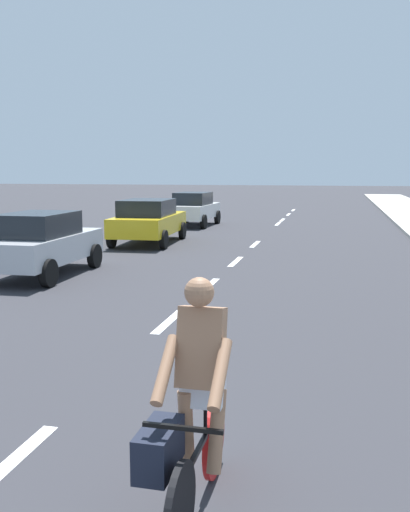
# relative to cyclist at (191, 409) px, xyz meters

# --- Properties ---
(ground_plane) EXTENTS (160.00, 160.00, 0.00)m
(ground_plane) POSITION_rel_cyclist_xyz_m (-1.76, 15.51, -0.83)
(ground_plane) COLOR #2D2D33
(lane_stripe_1) EXTENTS (0.16, 1.80, 0.01)m
(lane_stripe_1) POSITION_rel_cyclist_xyz_m (-1.76, 0.20, -0.83)
(lane_stripe_1) COLOR white
(lane_stripe_1) RESTS_ON ground
(lane_stripe_2) EXTENTS (0.16, 1.80, 0.01)m
(lane_stripe_2) POSITION_rel_cyclist_xyz_m (-1.76, 5.38, -0.83)
(lane_stripe_2) COLOR white
(lane_stripe_2) RESTS_ON ground
(lane_stripe_3) EXTENTS (0.16, 1.80, 0.01)m
(lane_stripe_3) POSITION_rel_cyclist_xyz_m (-1.76, 8.39, -0.83)
(lane_stripe_3) COLOR white
(lane_stripe_3) RESTS_ON ground
(lane_stripe_4) EXTENTS (0.16, 1.80, 0.01)m
(lane_stripe_4) POSITION_rel_cyclist_xyz_m (-1.76, 11.97, -0.83)
(lane_stripe_4) COLOR white
(lane_stripe_4) RESTS_ON ground
(lane_stripe_5) EXTENTS (0.16, 1.80, 0.01)m
(lane_stripe_5) POSITION_rel_cyclist_xyz_m (-1.76, 15.93, -0.83)
(lane_stripe_5) COLOR white
(lane_stripe_5) RESTS_ON ground
(lane_stripe_6) EXTENTS (0.16, 1.80, 0.01)m
(lane_stripe_6) POSITION_rel_cyclist_xyz_m (-1.76, 23.87, -0.83)
(lane_stripe_6) COLOR white
(lane_stripe_6) RESTS_ON ground
(lane_stripe_7) EXTENTS (0.16, 1.80, 0.01)m
(lane_stripe_7) POSITION_rel_cyclist_xyz_m (-1.76, 26.07, -0.83)
(lane_stripe_7) COLOR white
(lane_stripe_7) RESTS_ON ground
(lane_stripe_8) EXTENTS (0.16, 1.80, 0.01)m
(lane_stripe_8) POSITION_rel_cyclist_xyz_m (-1.76, 29.97, -0.83)
(lane_stripe_8) COLOR white
(lane_stripe_8) RESTS_ON ground
(lane_stripe_9) EXTENTS (0.16, 1.80, 0.01)m
(lane_stripe_9) POSITION_rel_cyclist_xyz_m (-1.76, 33.65, -0.83)
(lane_stripe_9) COLOR white
(lane_stripe_9) RESTS_ON ground
(cyclist) EXTENTS (0.62, 1.71, 1.82)m
(cyclist) POSITION_rel_cyclist_xyz_m (0.00, 0.00, 0.00)
(cyclist) COLOR black
(cyclist) RESTS_ON ground
(parked_car_silver) EXTENTS (1.88, 3.90, 1.57)m
(parked_car_silver) POSITION_rel_cyclist_xyz_m (-6.04, 8.72, 0.00)
(parked_car_silver) COLOR #B7BABF
(parked_car_silver) RESTS_ON ground
(parked_car_yellow) EXTENTS (2.18, 4.39, 1.57)m
(parked_car_yellow) POSITION_rel_cyclist_xyz_m (-5.50, 15.33, 0.01)
(parked_car_yellow) COLOR gold
(parked_car_yellow) RESTS_ON ground
(parked_car_white) EXTENTS (1.89, 3.87, 1.57)m
(parked_car_white) POSITION_rel_cyclist_xyz_m (-5.51, 21.97, 0.00)
(parked_car_white) COLOR white
(parked_car_white) RESTS_ON ground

